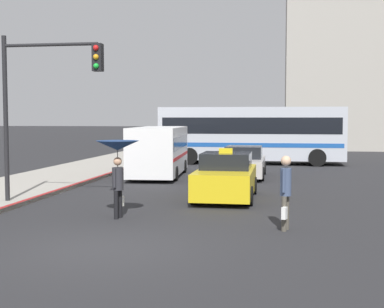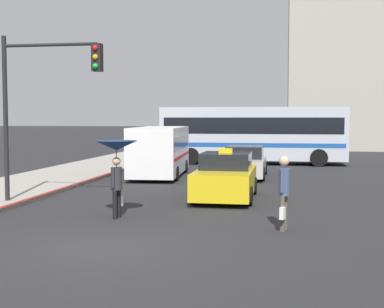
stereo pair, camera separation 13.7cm
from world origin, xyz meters
The scene contains 8 objects.
ground_plane centered at (0.00, 0.00, 0.00)m, with size 300.00×300.00×0.00m, color #262628.
taxi centered at (1.84, 7.02, 0.70)m, with size 1.91×4.03×1.67m.
sedan_red centered at (1.98, 13.55, 0.64)m, with size 1.91×4.27×1.38m.
ambulance_van centered at (-1.83, 13.23, 1.25)m, with size 2.40×5.83×2.24m.
city_bus centered at (1.93, 20.69, 1.81)m, with size 10.51×2.69×3.26m.
pedestrian_with_umbrella centered at (-0.64, 3.15, 1.70)m, with size 1.13×1.13×2.06m.
pedestrian_man centered at (3.72, 2.33, 1.01)m, with size 0.33×0.56×1.78m.
traffic_light centered at (-3.33, 4.67, 3.55)m, with size 3.14×0.38×5.12m.
Camera 2 is at (3.71, -10.33, 2.67)m, focal length 50.00 mm.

